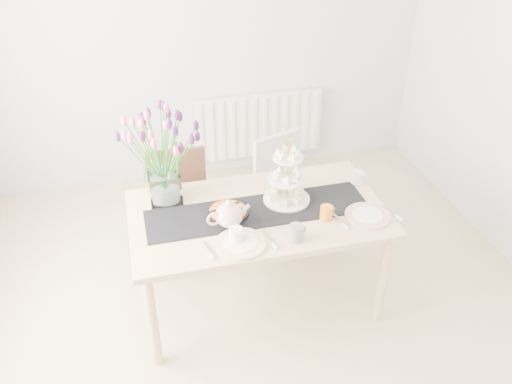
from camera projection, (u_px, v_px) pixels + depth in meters
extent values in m
plane|color=tan|center=(268.00, 346.00, 3.45)|extent=(4.50, 4.50, 0.00)
plane|color=silver|center=(200.00, 38.00, 4.56)|extent=(4.00, 0.00, 4.00)
cube|color=white|center=(259.00, 126.00, 5.08)|extent=(1.20, 0.08, 0.60)
cube|color=tan|center=(258.00, 214.00, 3.41)|extent=(1.60, 0.90, 0.04)
cylinder|color=tan|center=(153.00, 321.00, 3.15)|extent=(0.06, 0.06, 0.71)
cylinder|color=tan|center=(383.00, 279.00, 3.45)|extent=(0.06, 0.06, 0.71)
cylinder|color=tan|center=(143.00, 242.00, 3.77)|extent=(0.06, 0.06, 0.71)
cylinder|color=tan|center=(339.00, 212.00, 4.07)|extent=(0.06, 0.06, 0.71)
cube|color=#352013|center=(183.00, 213.00, 3.94)|extent=(0.43, 0.43, 0.04)
cube|color=#352013|center=(177.00, 174.00, 3.97)|extent=(0.42, 0.05, 0.40)
cylinder|color=#352013|center=(163.00, 256.00, 3.88)|extent=(0.04, 0.04, 0.41)
cylinder|color=#352013|center=(212.00, 248.00, 3.95)|extent=(0.04, 0.04, 0.41)
cylinder|color=#352013|center=(159.00, 226.00, 4.17)|extent=(0.04, 0.04, 0.41)
cylinder|color=#352013|center=(205.00, 220.00, 4.24)|extent=(0.04, 0.04, 0.41)
cube|color=silver|center=(290.00, 192.00, 4.17)|extent=(0.53, 0.53, 0.04)
cube|color=silver|center=(277.00, 158.00, 4.18)|extent=(0.41, 0.17, 0.40)
cylinder|color=silver|center=(284.00, 235.00, 4.08)|extent=(0.04, 0.04, 0.40)
cylinder|color=silver|center=(321.00, 219.00, 4.25)|extent=(0.04, 0.04, 0.40)
cylinder|color=silver|center=(258.00, 212.00, 4.34)|extent=(0.04, 0.04, 0.40)
cylinder|color=silver|center=(294.00, 198.00, 4.50)|extent=(0.04, 0.04, 0.40)
cube|color=black|center=(258.00, 211.00, 3.39)|extent=(1.40, 0.35, 0.01)
cube|color=silver|center=(165.00, 186.00, 3.46)|extent=(0.20, 0.20, 0.20)
cylinder|color=gold|center=(288.00, 172.00, 3.37)|extent=(0.01, 0.01, 0.44)
cylinder|color=white|center=(287.00, 199.00, 3.49)|extent=(0.30, 0.30, 0.01)
cylinder|color=white|center=(287.00, 179.00, 3.40)|extent=(0.24, 0.24, 0.01)
cylinder|color=white|center=(288.00, 158.00, 3.32)|extent=(0.19, 0.19, 0.01)
cylinder|color=white|center=(357.00, 177.00, 3.65)|extent=(0.11, 0.11, 0.09)
cylinder|color=black|center=(228.00, 213.00, 3.37)|extent=(0.26, 0.26, 0.02)
cylinder|color=orange|center=(228.00, 211.00, 3.36)|extent=(0.23, 0.23, 0.01)
cylinder|color=gray|center=(296.00, 233.00, 3.13)|extent=(0.11, 0.11, 0.10)
cylinder|color=white|center=(236.00, 235.00, 3.11)|extent=(0.08, 0.08, 0.10)
cylinder|color=orange|center=(326.00, 213.00, 3.30)|extent=(0.10, 0.10, 0.09)
cylinder|color=white|center=(241.00, 244.00, 3.12)|extent=(0.36, 0.36, 0.02)
cylinder|color=white|center=(368.00, 216.00, 3.34)|extent=(0.36, 0.36, 0.01)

